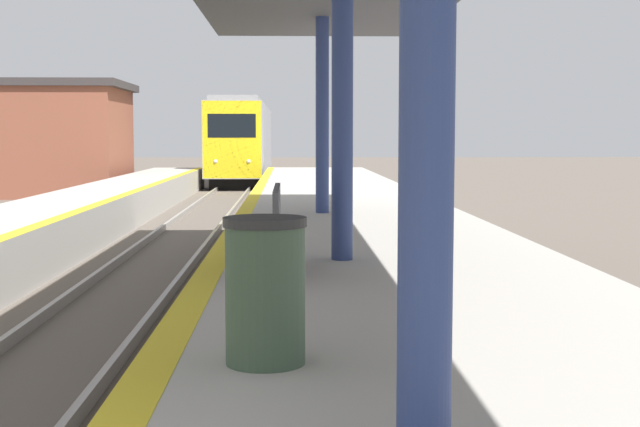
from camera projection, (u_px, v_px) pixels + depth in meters
The scene contains 3 objects.
train at pixel (243, 141), 48.24m from camera, with size 2.62×19.03×4.25m.
trash_bin at pixel (265, 290), 5.76m from camera, with size 0.54×0.54×0.96m.
bench at pixel (266, 226), 9.77m from camera, with size 0.44×1.84×0.92m.
Camera 1 is at (2.54, -2.06, 2.43)m, focal length 50.00 mm.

